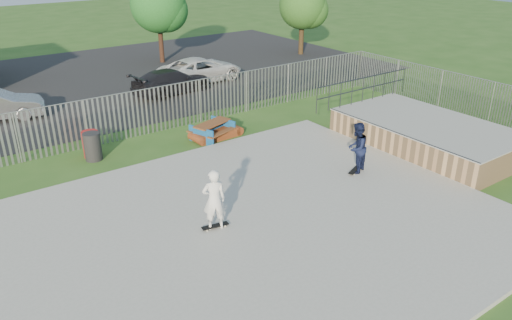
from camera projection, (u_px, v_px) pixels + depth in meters
ground at (248, 231)px, 14.53m from camera, size 120.00×120.00×0.00m
concrete_slab at (248, 229)px, 14.50m from camera, size 15.00×12.00×0.15m
quarter_pipe at (426, 134)px, 20.14m from camera, size 5.50×7.05×2.19m
fence at (198, 144)px, 18.05m from camera, size 26.04×16.02×2.00m
picnic_table at (212, 130)px, 21.06m from camera, size 2.05×1.85×0.72m
funbox at (216, 133)px, 21.24m from camera, size 1.92×1.02×0.38m
trash_bin_red at (91, 144)px, 19.25m from camera, size 0.63×0.63×1.05m
trash_bin_grey at (93, 147)px, 18.99m from camera, size 0.65×0.65×1.08m
parking_lot at (59, 86)px, 28.59m from camera, size 40.00×18.00×0.02m
car_dark at (172, 81)px, 27.05m from camera, size 4.77×2.49×1.32m
car_white at (200, 70)px, 29.17m from camera, size 5.33×2.86×1.42m
tree_mid at (158, 5)px, 32.52m from camera, size 3.64×3.64×5.61m
tree_right at (302, 6)px, 35.04m from camera, size 3.28×3.28×5.07m
skateboard_a at (355, 171)px, 17.85m from camera, size 0.82×0.49×0.08m
skateboard_b at (215, 227)px, 14.41m from camera, size 0.82×0.34×0.08m
skater_navy at (357, 148)px, 17.49m from camera, size 1.10×0.99×1.85m
skater_white at (214, 200)px, 14.05m from camera, size 0.79×0.65×1.85m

